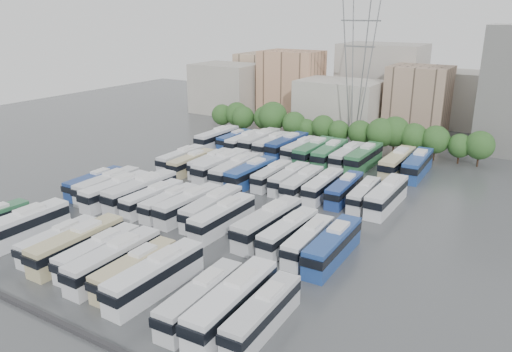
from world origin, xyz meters
The scene contains 54 objects.
ground centered at (0.00, 0.00, 0.00)m, with size 220.00×220.00×0.00m, color #424447.
parapet centered at (0.00, -33.00, 0.25)m, with size 56.00×0.50×0.50m, color #2D2D30.
tree_line centered at (-0.41, 42.14, 4.35)m, with size 64.89×7.79×8.57m.
city_buildings centered at (-7.46, 71.86, 7.87)m, with size 102.00×35.00×20.00m.
electricity_pylon centered at (2.00, 50.00, 18.66)m, with size 9.00×6.91×33.83m.
bus_r0_s2 centered at (-14.99, -23.74, 2.10)m, with size 3.00×13.67×4.29m.
bus_r0_s4 centered at (-8.30, -23.09, 1.68)m, with size 2.77×10.98×3.42m.
bus_r0_s5 centered at (-4.91, -22.95, 1.98)m, with size 2.88×12.85×4.03m.
bus_r0_s6 centered at (-1.46, -22.80, 1.79)m, with size 2.89×11.68×3.64m.
bus_r0_s7 centered at (1.79, -23.39, 1.96)m, with size 2.83×12.72×3.99m.
bus_r0_s8 centered at (5.02, -23.42, 1.76)m, with size 2.66×11.49×3.59m.
bus_r0_s9 centered at (8.23, -23.66, 1.99)m, with size 3.12×13.01×4.06m.
bus_r0_s11 centered at (14.85, -24.44, 1.84)m, with size 3.08×12.06×3.75m.
bus_r0_s12 centered at (18.07, -23.66, 2.06)m, with size 3.43×13.47×4.19m.
bus_r0_s13 centered at (21.31, -23.40, 1.80)m, with size 2.96×11.78×3.67m.
bus_r1_s0 centered at (-21.45, -5.81, 1.72)m, with size 2.63×11.22×3.51m.
bus_r1_s1 centered at (-18.27, -5.91, 1.90)m, with size 2.97×12.40×3.87m.
bus_r1_s2 centered at (-14.96, -7.08, 1.95)m, with size 3.24×12.77×3.98m.
bus_r1_s3 centered at (-11.37, -5.51, 2.08)m, with size 3.32×13.58×4.24m.
bus_r1_s4 centered at (-8.26, -6.24, 1.76)m, with size 2.85×11.53×3.59m.
bus_r1_s5 centered at (-5.16, -6.01, 1.69)m, with size 2.44×10.97×3.44m.
bus_r1_s6 centered at (-1.83, -5.64, 1.88)m, with size 3.28×12.30×3.82m.
bus_r1_s7 centered at (1.83, -4.90, 1.94)m, with size 3.26×12.68×3.95m.
bus_r1_s8 centered at (5.01, -6.78, 1.89)m, with size 2.94×12.35×3.86m.
bus_r1_s10 centered at (11.47, -5.59, 2.05)m, with size 3.52×13.46×4.19m.
bus_r1_s11 centered at (14.88, -6.25, 1.80)m, with size 3.02×11.77×3.66m.
bus_r1_s12 centered at (18.08, -6.99, 1.73)m, with size 2.81×11.28×3.52m.
bus_r1_s13 centered at (21.36, -7.11, 1.96)m, with size 3.09×12.81×4.00m.
bus_r2_s1 centered at (-18.06, 12.28, 1.82)m, with size 2.65×11.82×3.70m.
bus_r2_s2 centered at (-14.79, 11.27, 1.78)m, with size 2.69×11.61×3.63m.
bus_r2_s3 centered at (-11.52, 12.97, 1.81)m, with size 3.02×11.86×3.69m.
bus_r2_s4 centered at (-8.39, 11.74, 2.10)m, with size 3.36×13.70×4.27m.
bus_r2_s5 centered at (-4.90, 11.10, 2.02)m, with size 3.44×13.21×4.11m.
bus_r2_s6 centered at (-1.72, 11.30, 1.96)m, with size 3.19×12.84×4.00m.
bus_r2_s7 centered at (1.47, 12.84, 1.71)m, with size 2.73×11.14×3.48m.
bus_r2_s8 centered at (4.86, 12.85, 1.77)m, with size 2.93×11.56×3.60m.
bus_r2_s9 centered at (8.02, 11.49, 1.84)m, with size 3.01×12.05×3.76m.
bus_r2_s10 centered at (11.34, 12.22, 1.81)m, with size 2.90×11.85×3.70m.
bus_r2_s11 centered at (14.84, 12.63, 1.79)m, with size 3.05×11.71×3.64m.
bus_r2_s12 centered at (18.16, 12.40, 1.66)m, with size 2.91×10.88×3.38m.
bus_r2_s13 centered at (21.61, 12.72, 2.01)m, with size 2.88×13.03×4.08m.
bus_r3_s0 centered at (-21.43, 28.60, 2.00)m, with size 2.97×13.00×4.07m.
bus_r3_s1 centered at (-18.14, 30.45, 1.67)m, with size 2.41×10.82×3.39m.
bus_r3_s2 centered at (-14.71, 29.37, 1.84)m, with size 2.63×11.97×3.75m.
bus_r3_s3 centered at (-11.69, 30.64, 2.06)m, with size 3.18×13.43×4.20m.
bus_r3_s4 centered at (-8.41, 30.23, 1.92)m, with size 2.88×12.48×3.90m.
bus_r3_s5 centered at (-5.11, 30.69, 2.05)m, with size 3.50×13.41×4.17m.
bus_r3_s6 centered at (-1.72, 30.21, 1.87)m, with size 3.16×12.24×3.81m.
bus_r3_s7 centered at (1.72, 29.23, 2.10)m, with size 3.10×13.66×4.28m.
bus_r3_s8 centered at (4.99, 29.47, 2.05)m, with size 3.54×13.43×4.18m.
bus_r3_s9 centered at (8.32, 30.07, 1.92)m, with size 2.76×12.49×3.91m.
bus_r3_s10 centered at (11.59, 30.45, 2.06)m, with size 3.03×13.40×4.20m.
bus_r3_s12 centered at (18.03, 30.32, 2.11)m, with size 3.14×13.72×4.29m.
bus_r3_s13 centered at (21.47, 31.16, 2.07)m, with size 3.43×13.54×4.22m.
Camera 1 is at (41.76, -57.83, 28.68)m, focal length 35.00 mm.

